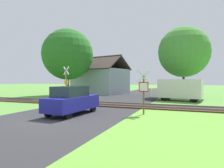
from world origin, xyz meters
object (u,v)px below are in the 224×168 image
Objects in this scene: tree_left at (68,55)px; house at (100,80)px; tree_right at (184,52)px; mail_truck at (178,89)px; stop_sign_near at (144,89)px; crossing_sign_far at (66,81)px; parked_car at (72,100)px.

house is at bearing 70.42° from tree_left.
tree_right is 1.74× the size of mail_truck.
stop_sign_near is 20.36m from house.
mail_truck is (12.46, -7.93, -0.87)m from house.
tree_left is at bearing -95.04° from house.
tree_right reaches higher than crossing_sign_far.
tree_left is 15.39m from mail_truck.
house is 19.98m from parked_car.
stop_sign_near is 0.68× the size of parked_car.
house is 2.33× the size of parked_car.
tree_right is at bearing 13.28° from tree_left.
parked_car is (-4.21, -1.58, -0.71)m from stop_sign_near.
house is 1.04× the size of tree_left.
tree_right reaches higher than house.
stop_sign_near is 4.55m from parked_car.
parked_car is (-5.83, -10.88, -0.34)m from mail_truck.
house is at bearing -62.86° from stop_sign_near.
crossing_sign_far is 0.87× the size of parked_car.
tree_left reaches higher than mail_truck.
crossing_sign_far is at bearing 129.98° from parked_car.
tree_right is (11.12, 9.67, 3.72)m from crossing_sign_far.
stop_sign_near is at bearing -97.75° from tree_right.
tree_left is (-14.99, -3.54, -0.06)m from tree_right.
stop_sign_near is 10.43m from crossing_sign_far.
stop_sign_near is 0.31× the size of tree_right.
stop_sign_near is 17.61m from tree_left.
crossing_sign_far is 15.20m from tree_right.
mail_truck is at bearing -7.38° from tree_left.
crossing_sign_far reaches higher than mail_truck.
tree_left is at bearing 91.64° from mail_truck.
crossing_sign_far reaches higher than stop_sign_near.
mail_truck is (-0.38, -5.43, -4.49)m from tree_right.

